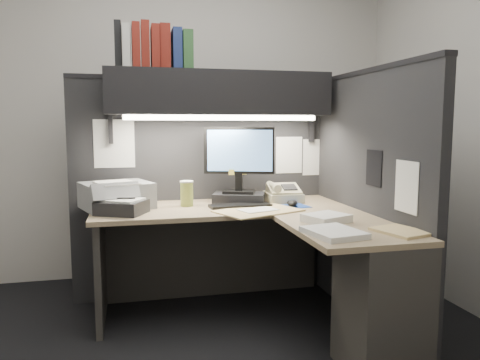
% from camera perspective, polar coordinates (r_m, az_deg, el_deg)
% --- Properties ---
extents(floor, '(3.50, 3.50, 0.00)m').
position_cam_1_polar(floor, '(2.87, -2.05, -19.80)').
color(floor, black).
rests_on(floor, ground).
extents(wall_back, '(3.50, 0.04, 2.70)m').
position_cam_1_polar(wall_back, '(4.05, -6.33, 7.67)').
color(wall_back, beige).
rests_on(wall_back, floor).
extents(wall_front, '(3.50, 0.04, 2.70)m').
position_cam_1_polar(wall_front, '(1.13, 12.92, 10.08)').
color(wall_front, beige).
rests_on(wall_front, floor).
extents(partition_back, '(1.90, 0.06, 1.60)m').
position_cam_1_polar(partition_back, '(3.52, -4.59, -1.14)').
color(partition_back, black).
rests_on(partition_back, floor).
extents(partition_right, '(0.06, 1.50, 1.60)m').
position_cam_1_polar(partition_right, '(3.11, 15.20, -2.39)').
color(partition_right, black).
rests_on(partition_right, floor).
extents(desk, '(1.70, 1.53, 0.73)m').
position_cam_1_polar(desk, '(2.81, 6.63, -10.68)').
color(desk, '#9A8862').
rests_on(desk, floor).
extents(overhead_shelf, '(1.55, 0.34, 0.30)m').
position_cam_1_polar(overhead_shelf, '(3.33, -2.59, 10.49)').
color(overhead_shelf, black).
rests_on(overhead_shelf, partition_back).
extents(task_light_tube, '(1.32, 0.04, 0.04)m').
position_cam_1_polar(task_light_tube, '(3.19, -2.09, 7.61)').
color(task_light_tube, white).
rests_on(task_light_tube, overhead_shelf).
extents(monitor, '(0.48, 0.32, 0.54)m').
position_cam_1_polar(monitor, '(3.30, -0.12, 0.86)').
color(monitor, black).
rests_on(monitor, desk).
extents(keyboard, '(0.42, 0.16, 0.02)m').
position_cam_1_polar(keyboard, '(3.15, 0.02, -3.14)').
color(keyboard, black).
rests_on(keyboard, desk).
extents(mousepad, '(0.22, 0.21, 0.00)m').
position_cam_1_polar(mousepad, '(3.20, 6.52, -3.19)').
color(mousepad, navy).
rests_on(mousepad, desk).
extents(mouse, '(0.10, 0.13, 0.04)m').
position_cam_1_polar(mouse, '(3.19, 6.39, -2.82)').
color(mouse, black).
rests_on(mouse, mousepad).
extents(telephone, '(0.26, 0.27, 0.10)m').
position_cam_1_polar(telephone, '(3.41, 5.31, -1.74)').
color(telephone, beige).
rests_on(telephone, desk).
extents(coffee_cup, '(0.09, 0.09, 0.16)m').
position_cam_1_polar(coffee_cup, '(3.21, -6.51, -1.73)').
color(coffee_cup, '#C9BF50').
rests_on(coffee_cup, desk).
extents(printer, '(0.52, 0.48, 0.17)m').
position_cam_1_polar(printer, '(3.22, -14.81, -1.81)').
color(printer, gray).
rests_on(printer, desk).
extents(notebook_stack, '(0.35, 0.33, 0.08)m').
position_cam_1_polar(notebook_stack, '(3.00, -14.20, -3.24)').
color(notebook_stack, black).
rests_on(notebook_stack, desk).
extents(open_folder, '(0.60, 0.51, 0.01)m').
position_cam_1_polar(open_folder, '(3.00, 2.23, -3.78)').
color(open_folder, tan).
rests_on(open_folder, desk).
extents(paper_stack_a, '(0.29, 0.27, 0.04)m').
position_cam_1_polar(paper_stack_a, '(2.72, 10.48, -4.59)').
color(paper_stack_a, white).
rests_on(paper_stack_a, desk).
extents(paper_stack_b, '(0.28, 0.33, 0.03)m').
position_cam_1_polar(paper_stack_b, '(2.40, 11.37, -6.30)').
color(paper_stack_b, white).
rests_on(paper_stack_b, desk).
extents(manila_stack, '(0.27, 0.31, 0.01)m').
position_cam_1_polar(manila_stack, '(2.55, 19.03, -5.93)').
color(manila_stack, tan).
rests_on(manila_stack, desk).
extents(binder_row, '(0.51, 0.26, 0.31)m').
position_cam_1_polar(binder_row, '(3.32, -10.46, 15.49)').
color(binder_row, black).
rests_on(binder_row, overhead_shelf).
extents(pinned_papers, '(1.76, 1.31, 0.51)m').
position_cam_1_polar(pinned_papers, '(3.22, 3.29, 2.68)').
color(pinned_papers, white).
rests_on(pinned_papers, partition_back).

